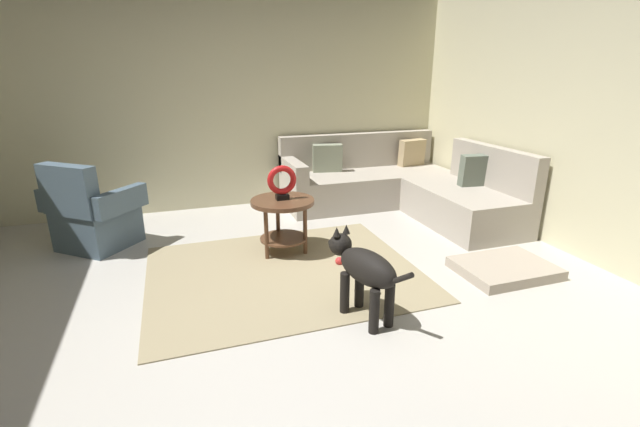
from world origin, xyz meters
name	(u,v)px	position (x,y,z in m)	size (l,w,h in m)	color
ground_plane	(288,322)	(0.00, 0.00, -0.05)	(6.00, 6.00, 0.10)	beige
wall_back	(225,99)	(0.00, 2.94, 1.35)	(6.00, 0.12, 2.70)	beige
wall_right	(626,114)	(2.94, 0.00, 1.35)	(0.12, 6.00, 2.70)	beige
area_rug	(284,272)	(0.15, 0.70, 0.01)	(2.30, 1.90, 0.01)	tan
sectional_couch	(400,187)	(1.99, 2.01, 0.29)	(2.20, 2.25, 0.88)	#B2A899
armchair	(93,217)	(-1.49, 1.87, 0.32)	(1.00, 0.97, 0.88)	#4C6070
side_table	(283,212)	(0.26, 1.14, 0.42)	(0.60, 0.60, 0.54)	brown
torus_sculpture	(282,182)	(0.26, 1.14, 0.71)	(0.28, 0.08, 0.33)	black
dog_bed_mat	(504,268)	(1.98, 0.08, 0.04)	(0.80, 0.60, 0.09)	#B2A38E
dog	(363,269)	(0.51, -0.17, 0.38)	(0.37, 0.82, 0.63)	black
dog_toy_ball	(339,261)	(0.67, 0.70, 0.04)	(0.07, 0.07, 0.07)	red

